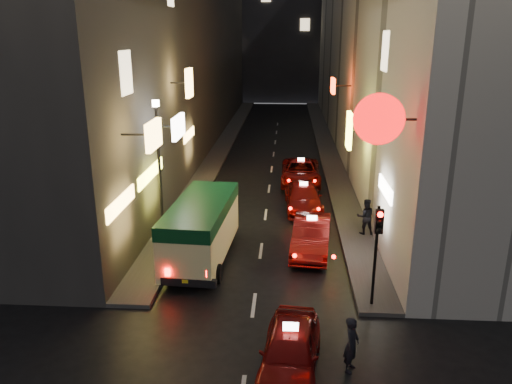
% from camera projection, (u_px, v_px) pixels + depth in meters
% --- Properties ---
extents(building_left, '(7.40, 52.00, 18.00)m').
position_uv_depth(building_left, '(174.00, 32.00, 39.10)').
color(building_left, '#3A3835').
rests_on(building_left, ground).
extents(building_right, '(7.94, 52.00, 18.00)m').
position_uv_depth(building_right, '(380.00, 32.00, 38.13)').
color(building_right, beige).
rests_on(building_right, ground).
extents(building_far, '(30.00, 10.00, 22.00)m').
position_uv_depth(building_far, '(282.00, 18.00, 68.45)').
color(building_far, '#303135').
rests_on(building_far, ground).
extents(sidewalk_left, '(1.50, 52.00, 0.15)m').
position_uv_depth(sidewalk_left, '(224.00, 144.00, 41.58)').
color(sidewalk_left, '#43403E').
rests_on(sidewalk_left, ground).
extents(sidewalk_right, '(1.50, 52.00, 0.15)m').
position_uv_depth(sidewalk_right, '(326.00, 146.00, 41.07)').
color(sidewalk_right, '#43403E').
rests_on(sidewalk_right, ground).
extents(minibus, '(2.43, 5.99, 2.53)m').
position_uv_depth(minibus, '(201.00, 224.00, 20.00)').
color(minibus, '#FAEE9C').
rests_on(minibus, ground).
extents(taxi_near, '(2.49, 5.05, 1.72)m').
position_uv_depth(taxi_near, '(290.00, 347.00, 13.50)').
color(taxi_near, '#670B0A').
rests_on(taxi_near, ground).
extents(taxi_second, '(2.66, 5.41, 1.83)m').
position_uv_depth(taxi_second, '(311.00, 233.00, 21.10)').
color(taxi_second, '#670B0A').
rests_on(taxi_second, ground).
extents(taxi_third, '(2.21, 4.93, 1.71)m').
position_uv_depth(taxi_third, '(303.00, 195.00, 26.24)').
color(taxi_third, '#670B0A').
rests_on(taxi_third, ground).
extents(taxi_far, '(2.20, 5.28, 1.84)m').
position_uv_depth(taxi_far, '(301.00, 170.00, 30.79)').
color(taxi_far, '#670B0A').
rests_on(taxi_far, ground).
extents(pedestrian_crossing, '(0.59, 0.71, 1.83)m').
position_uv_depth(pedestrian_crossing, '(352.00, 341.00, 13.53)').
color(pedestrian_crossing, black).
rests_on(pedestrian_crossing, ground).
extents(pedestrian_sidewalk, '(0.72, 0.47, 1.88)m').
position_uv_depth(pedestrian_sidewalk, '(366.00, 214.00, 22.55)').
color(pedestrian_sidewalk, black).
rests_on(pedestrian_sidewalk, sidewalk_right).
extents(traffic_light, '(0.26, 0.43, 3.50)m').
position_uv_depth(traffic_light, '(378.00, 236.00, 16.01)').
color(traffic_light, black).
rests_on(traffic_light, sidewalk_right).
extents(lamp_post, '(0.28, 0.28, 6.22)m').
position_uv_depth(lamp_post, '(159.00, 165.00, 20.50)').
color(lamp_post, black).
rests_on(lamp_post, sidewalk_left).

